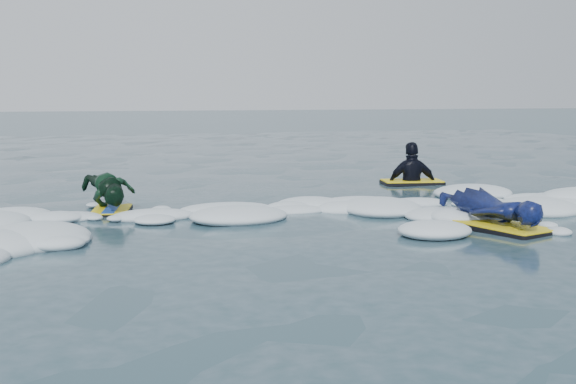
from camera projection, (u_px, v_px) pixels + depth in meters
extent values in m
plane|color=#1C3943|center=(323.00, 232.00, 8.62)|extent=(120.00, 120.00, 0.00)
cube|color=black|center=(503.00, 228.00, 8.62)|extent=(0.96, 1.28, 0.06)
cube|color=yellow|center=(503.00, 225.00, 8.61)|extent=(0.93, 1.25, 0.02)
imported|color=navy|center=(493.00, 208.00, 8.83)|extent=(0.79, 1.77, 0.41)
cube|color=black|center=(112.00, 211.00, 9.91)|extent=(0.62, 0.97, 0.05)
cube|color=yellow|center=(111.00, 209.00, 9.91)|extent=(0.60, 0.95, 0.02)
cube|color=#1845B4|center=(111.00, 208.00, 9.90)|extent=(0.28, 0.87, 0.01)
imported|color=black|center=(111.00, 191.00, 10.07)|extent=(0.82, 1.43, 0.51)
cube|color=black|center=(412.00, 183.00, 13.03)|extent=(1.15, 0.74, 0.05)
cube|color=yellow|center=(412.00, 181.00, 13.02)|extent=(1.13, 0.71, 0.02)
imported|color=black|center=(412.00, 187.00, 13.04)|extent=(1.00, 0.55, 1.62)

